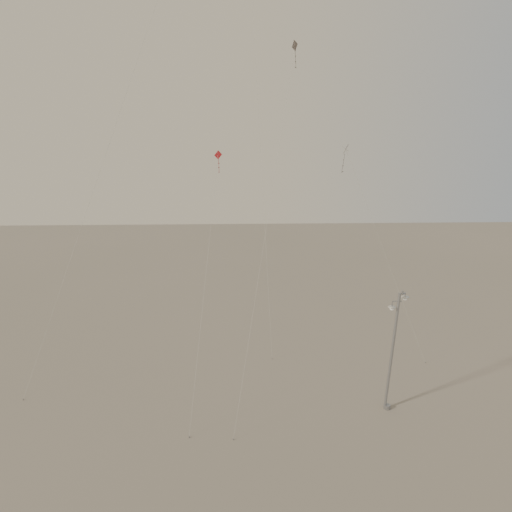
{
  "coord_description": "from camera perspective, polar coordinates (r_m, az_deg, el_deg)",
  "views": [
    {
      "loc": [
        -2.07,
        -22.89,
        16.81
      ],
      "look_at": [
        -0.85,
        5.0,
        9.9
      ],
      "focal_mm": 28.0,
      "sensor_mm": 36.0,
      "label": 1
    }
  ],
  "objects": [
    {
      "name": "ground",
      "position": [
        28.47,
        2.33,
        -22.3
      ],
      "size": [
        160.0,
        160.0,
        0.0
      ],
      "primitive_type": "plane",
      "color": "gray",
      "rests_on": "ground"
    },
    {
      "name": "kite_0",
      "position": [
        37.74,
        -14.41,
        30.56
      ],
      "size": [
        12.01,
        12.71,
        36.37
      ],
      "rotation": [
        0.0,
        0.0,
        0.07
      ],
      "color": "maroon",
      "rests_on": "ground"
    },
    {
      "name": "kite_3",
      "position": [
        28.81,
        -6.31,
        5.67
      ],
      "size": [
        2.05,
        9.69,
        17.32
      ],
      "rotation": [
        0.0,
        0.0,
        -0.18
      ],
      "color": "maroon",
      "rests_on": "ground"
    },
    {
      "name": "kite_1",
      "position": [
        31.72,
        3.82,
        18.22
      ],
      "size": [
        5.31,
        14.17,
        25.89
      ],
      "rotation": [
        0.0,
        0.0,
        -0.77
      ],
      "color": "#342E2B",
      "rests_on": "ground"
    },
    {
      "name": "street_lamp",
      "position": [
        28.59,
        18.97,
        -12.3
      ],
      "size": [
        1.47,
        0.86,
        8.53
      ],
      "color": "#92949A",
      "rests_on": "ground"
    },
    {
      "name": "kite_4",
      "position": [
        31.72,
        14.97,
        8.35
      ],
      "size": [
        7.87,
        0.92,
        17.8
      ],
      "rotation": [
        0.0,
        0.0,
        1.74
      ],
      "color": "#342E2B",
      "rests_on": "ground"
    }
  ]
}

